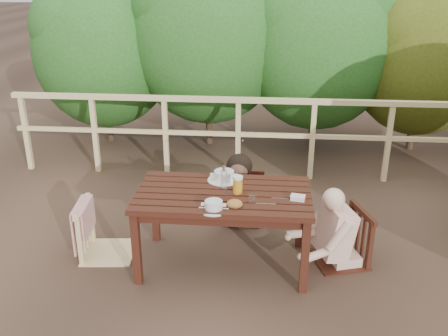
# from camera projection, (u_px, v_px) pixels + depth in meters

# --- Properties ---
(ground) EXTENTS (60.00, 60.00, 0.00)m
(ground) POSITION_uv_depth(u_px,v_px,m) (224.00, 263.00, 4.53)
(ground) COLOR #513829
(ground) RESTS_ON ground
(table) EXTENTS (1.48, 0.83, 0.68)m
(table) POSITION_uv_depth(u_px,v_px,m) (223.00, 229.00, 4.40)
(table) COLOR black
(table) RESTS_ON ground
(chair_left) EXTENTS (0.52, 0.52, 0.95)m
(chair_left) POSITION_uv_depth(u_px,v_px,m) (105.00, 207.00, 4.50)
(chair_left) COLOR #DFBF83
(chair_left) RESTS_ON ground
(chair_far) EXTENTS (0.48, 0.48, 0.89)m
(chair_far) POSITION_uv_depth(u_px,v_px,m) (241.00, 179.00, 5.16)
(chair_far) COLOR black
(chair_far) RESTS_ON ground
(chair_right) EXTENTS (0.57, 0.57, 0.91)m
(chair_right) POSITION_uv_depth(u_px,v_px,m) (342.00, 215.00, 4.39)
(chair_right) COLOR black
(chair_right) RESTS_ON ground
(woman) EXTENTS (0.51, 0.61, 1.15)m
(woman) POSITION_uv_depth(u_px,v_px,m) (241.00, 166.00, 5.13)
(woman) COLOR black
(woman) RESTS_ON ground
(diner_right) EXTENTS (0.71, 0.63, 1.19)m
(diner_right) POSITION_uv_depth(u_px,v_px,m) (347.00, 201.00, 4.34)
(diner_right) COLOR beige
(diner_right) RESTS_ON ground
(railing) EXTENTS (5.60, 0.10, 1.01)m
(railing) POSITION_uv_depth(u_px,v_px,m) (238.00, 138.00, 6.18)
(railing) COLOR #DFBF83
(railing) RESTS_ON ground
(hedge_row) EXTENTS (6.60, 1.60, 3.80)m
(hedge_row) POSITION_uv_depth(u_px,v_px,m) (275.00, 10.00, 6.72)
(hedge_row) COLOR #24561D
(hedge_row) RESTS_ON ground
(soup_near) EXTENTS (0.24, 0.24, 0.08)m
(soup_near) POSITION_uv_depth(u_px,v_px,m) (214.00, 206.00, 3.98)
(soup_near) COLOR silver
(soup_near) RESTS_ON table
(soup_far) EXTENTS (0.30, 0.30, 0.10)m
(soup_far) POSITION_uv_depth(u_px,v_px,m) (224.00, 176.00, 4.49)
(soup_far) COLOR white
(soup_far) RESTS_ON table
(bread_roll) EXTENTS (0.13, 0.10, 0.08)m
(bread_roll) POSITION_uv_depth(u_px,v_px,m) (235.00, 204.00, 4.01)
(bread_roll) COLOR #A86235
(bread_roll) RESTS_ON table
(beer_glass) EXTENTS (0.09, 0.09, 0.16)m
(beer_glass) POSITION_uv_depth(u_px,v_px,m) (238.00, 185.00, 4.23)
(beer_glass) COLOR orange
(beer_glass) RESTS_ON table
(bottle) EXTENTS (0.06, 0.06, 0.23)m
(bottle) POSITION_uv_depth(u_px,v_px,m) (224.00, 178.00, 4.28)
(bottle) COLOR silver
(bottle) RESTS_ON table
(tumbler) EXTENTS (0.07, 0.07, 0.08)m
(tumbler) POSITION_uv_depth(u_px,v_px,m) (252.00, 199.00, 4.08)
(tumbler) COLOR silver
(tumbler) RESTS_ON table
(butter_tub) EXTENTS (0.13, 0.11, 0.05)m
(butter_tub) POSITION_uv_depth(u_px,v_px,m) (298.00, 198.00, 4.13)
(butter_tub) COLOR white
(butter_tub) RESTS_ON table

